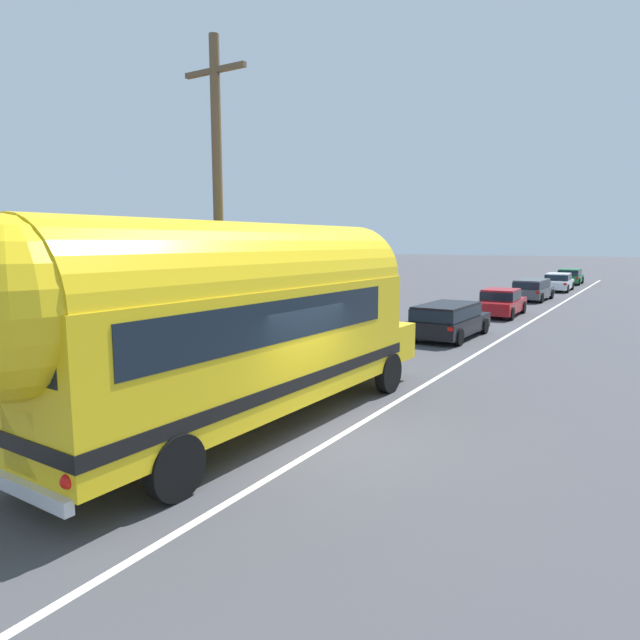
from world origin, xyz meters
TOP-DOWN VIEW (x-y plane):
  - ground_plane at (0.00, 0.00)m, footprint 300.00×300.00m
  - lane_markings at (-1.65, 12.00)m, footprint 3.71×80.00m
  - roadside_building at (-12.32, 3.83)m, footprint 9.91×18.91m
  - utility_pole at (-4.11, 1.52)m, footprint 1.80×0.24m
  - painted_bus at (-1.82, -0.76)m, footprint 2.81×11.53m
  - car_lead at (-1.86, 12.09)m, footprint 2.04×4.65m
  - car_second at (-1.78, 20.00)m, footprint 1.98×4.54m
  - car_third at (-1.90, 28.62)m, footprint 1.98×4.62m
  - car_fourth at (-1.63, 37.00)m, footprint 1.98×4.61m
  - car_fifth at (-1.81, 44.79)m, footprint 1.97×4.34m

SIDE VIEW (x-z plane):
  - ground_plane at x=0.00m, z-range 0.00..0.00m
  - lane_markings at x=-1.65m, z-range 0.00..0.01m
  - car_second at x=-1.78m, z-range 0.05..1.42m
  - car_fourth at x=-1.63m, z-range 0.05..1.42m
  - car_fifth at x=-1.81m, z-range 0.10..1.47m
  - car_third at x=-1.90m, z-range 0.11..1.48m
  - car_lead at x=-1.86m, z-range 0.11..1.48m
  - roadside_building at x=-12.32m, z-range 0.00..4.34m
  - painted_bus at x=-1.82m, z-range 0.24..4.37m
  - utility_pole at x=-4.11m, z-range 0.17..8.67m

